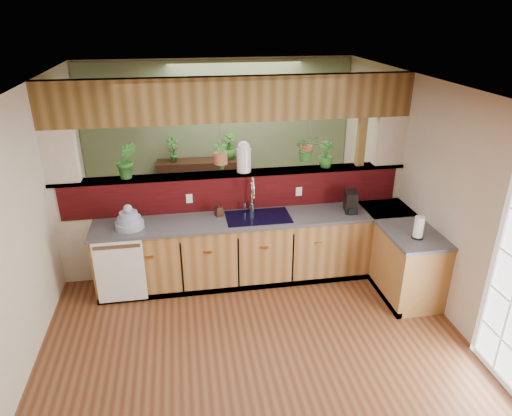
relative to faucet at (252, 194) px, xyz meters
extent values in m
cube|color=#5A321C|center=(-0.20, -1.13, -1.16)|extent=(4.60, 7.00, 0.01)
cube|color=brown|center=(-0.20, -1.13, 1.44)|extent=(4.60, 7.00, 0.01)
cube|color=beige|center=(-0.20, 2.37, 0.14)|extent=(4.60, 0.02, 2.60)
cube|color=beige|center=(-2.50, -1.13, 0.14)|extent=(0.02, 7.00, 2.60)
cube|color=beige|center=(2.10, -1.13, 0.14)|extent=(0.02, 7.00, 2.60)
cube|color=beige|center=(-0.20, 0.22, -0.49)|extent=(4.60, 0.15, 1.35)
cube|color=#360709|center=(-0.20, 0.14, -0.04)|extent=(4.40, 0.02, 0.45)
cube|color=brown|center=(-0.20, 0.22, 0.21)|extent=(4.60, 0.21, 0.04)
cube|color=brown|center=(-0.20, 0.22, 1.16)|extent=(4.60, 0.15, 0.55)
cube|color=beige|center=(-2.30, 0.22, 0.54)|extent=(0.40, 0.15, 0.70)
cube|color=beige|center=(1.90, 0.22, 0.54)|extent=(0.40, 0.15, 0.70)
cube|color=brown|center=(1.50, 0.22, 0.14)|extent=(0.10, 0.10, 2.60)
cube|color=brown|center=(-0.20, 0.22, 0.21)|extent=(4.60, 0.21, 0.04)
cube|color=brown|center=(-0.20, 0.22, 1.16)|extent=(4.60, 0.15, 0.55)
cube|color=#5F714D|center=(-0.20, 2.35, 0.14)|extent=(4.55, 0.02, 2.55)
cube|color=olive|center=(0.05, -0.15, -0.73)|extent=(4.10, 0.60, 0.86)
cube|color=#424247|center=(0.05, -0.15, -0.28)|extent=(4.14, 0.64, 0.04)
cube|color=olive|center=(1.80, -0.59, -0.73)|extent=(0.60, 1.48, 0.86)
cube|color=#424247|center=(1.80, -0.59, -0.28)|extent=(0.64, 1.52, 0.04)
cube|color=olive|center=(1.80, -0.15, -0.73)|extent=(0.60, 0.60, 0.86)
cube|color=#424247|center=(1.80, -0.15, -0.28)|extent=(0.64, 0.64, 0.04)
cube|color=black|center=(0.05, -0.42, -1.12)|extent=(4.10, 0.06, 0.08)
cube|color=black|center=(1.53, -0.59, -1.12)|extent=(0.06, 1.48, 0.08)
cube|color=white|center=(-1.68, -0.47, -0.71)|extent=(0.58, 0.02, 0.82)
cube|color=#B7B7B2|center=(-1.68, -0.48, -0.36)|extent=(0.54, 0.01, 0.05)
cube|color=black|center=(0.05, -0.15, -0.28)|extent=(0.82, 0.50, 0.03)
cube|color=black|center=(-0.14, -0.15, -0.36)|extent=(0.34, 0.40, 0.16)
cube|color=black|center=(0.24, -0.15, -0.36)|extent=(0.34, 0.40, 0.16)
cylinder|color=#B7B7B2|center=(0.00, 0.05, -0.21)|extent=(0.07, 0.07, 0.10)
cylinder|color=#B7B7B2|center=(0.00, 0.05, -0.02)|extent=(0.02, 0.02, 0.29)
torus|color=#B7B7B2|center=(0.00, -0.03, 0.12)|extent=(0.21, 0.10, 0.21)
cylinder|color=#B7B7B2|center=(0.00, -0.12, 0.05)|extent=(0.02, 0.02, 0.12)
cylinder|color=#B7B7B2|center=(-0.09, 0.05, -0.19)|extent=(0.03, 0.03, 0.10)
cylinder|color=#8B96B4|center=(-1.53, -0.19, -0.23)|extent=(0.35, 0.35, 0.08)
cylinder|color=#8B96B4|center=(-1.53, -0.19, -0.15)|extent=(0.28, 0.28, 0.06)
cylinder|color=#8B96B4|center=(-1.53, -0.19, -0.09)|extent=(0.22, 0.22, 0.06)
sphere|color=#8B96B4|center=(-1.53, -0.19, -0.01)|extent=(0.11, 0.11, 0.11)
imported|color=#3B2115|center=(-0.44, -0.04, -0.17)|extent=(0.11, 0.11, 0.19)
cube|color=black|center=(1.27, -0.18, -0.13)|extent=(0.15, 0.24, 0.28)
cube|color=black|center=(1.27, -0.26, -0.22)|extent=(0.13, 0.09, 0.09)
cylinder|color=silver|center=(1.27, -0.23, -0.18)|extent=(0.07, 0.07, 0.07)
cylinder|color=black|center=(1.78, -1.03, -0.25)|extent=(0.13, 0.13, 0.02)
cylinder|color=#B7B7B2|center=(1.78, -1.03, -0.12)|extent=(0.02, 0.02, 0.29)
cylinder|color=white|center=(1.78, -1.03, -0.12)|extent=(0.11, 0.11, 0.25)
cylinder|color=silver|center=(-0.07, 0.22, 0.38)|extent=(0.18, 0.18, 0.30)
sphere|color=silver|center=(-0.07, 0.22, 0.55)|extent=(0.16, 0.16, 0.16)
imported|color=#286222|center=(-1.53, 0.22, 0.46)|extent=(0.28, 0.23, 0.46)
imported|color=#286222|center=(1.03, 0.22, 0.40)|extent=(0.22, 0.22, 0.35)
cylinder|color=brown|center=(-0.37, 0.22, 0.69)|extent=(0.01, 0.01, 0.40)
cylinder|color=brown|center=(-0.37, 0.22, 0.42)|extent=(0.17, 0.17, 0.15)
imported|color=#286222|center=(-0.37, 0.22, 0.65)|extent=(0.23, 0.19, 0.37)
cylinder|color=brown|center=(0.76, 0.22, 0.70)|extent=(0.01, 0.01, 0.37)
cylinder|color=brown|center=(0.76, 0.22, 0.46)|extent=(0.16, 0.16, 0.14)
imported|color=#286222|center=(0.76, 0.22, 0.67)|extent=(0.33, 0.29, 0.34)
cube|color=black|center=(-0.59, 2.12, -0.66)|extent=(1.40, 0.42, 0.92)
imported|color=#286222|center=(-1.00, 2.12, 0.01)|extent=(0.27, 0.23, 0.43)
imported|color=#286222|center=(-0.05, 2.12, 0.02)|extent=(0.32, 0.32, 0.44)
imported|color=#286222|center=(1.09, 0.91, -0.78)|extent=(0.72, 0.63, 0.77)
camera|label=1|loc=(-0.85, -5.34, 2.20)|focal=32.00mm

